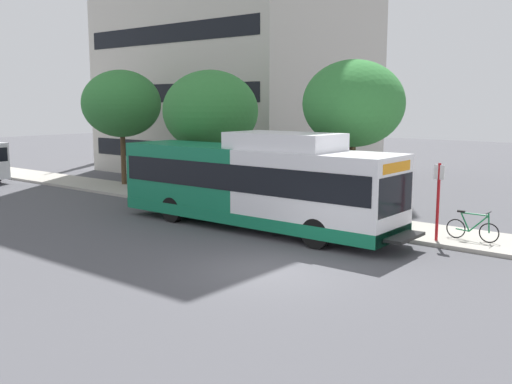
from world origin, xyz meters
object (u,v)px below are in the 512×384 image
Objects in this scene: transit_bus at (254,184)px; bicycle_parked at (472,228)px; bus_stop_sign_pole at (438,196)px; street_tree_far_block at (121,104)px; street_tree_near_stop at (353,104)px; street_tree_mid_block at (211,111)px.

bicycle_parked is at bearing -70.31° from transit_bus.
bus_stop_sign_pole is 0.41× the size of street_tree_far_block.
bicycle_parked is (0.75, -0.93, -1.09)m from bus_stop_sign_pole.
street_tree_far_block is (3.96, 12.75, 2.94)m from transit_bus.
bicycle_parked is 0.28× the size of street_tree_far_block.
street_tree_near_stop is 14.67m from street_tree_far_block.
transit_bus is 1.92× the size of street_tree_far_block.
transit_bus is 13.67m from street_tree_far_block.
bus_stop_sign_pole is 0.42× the size of street_tree_near_stop.
bus_stop_sign_pole is (1.85, -6.35, -0.05)m from transit_bus.
bicycle_parked is 0.29× the size of street_tree_mid_block.
transit_bus is 2.01× the size of street_tree_mid_block.
street_tree_far_block reaches higher than bus_stop_sign_pole.
bicycle_parked is 13.40m from street_tree_mid_block.
street_tree_mid_block is (1.69, 11.91, 2.65)m from bus_stop_sign_pole.
transit_bus is at bearing -122.53° from street_tree_mid_block.
street_tree_mid_block is (-0.36, 7.48, -0.35)m from street_tree_near_stop.
street_tree_far_block is (2.11, 19.10, 2.99)m from bus_stop_sign_pole.
street_tree_mid_block reaches higher than bicycle_parked.
street_tree_mid_block is 7.21m from street_tree_far_block.
bus_stop_sign_pole is 1.48× the size of bicycle_parked.
street_tree_near_stop is at bearing -26.19° from transit_bus.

